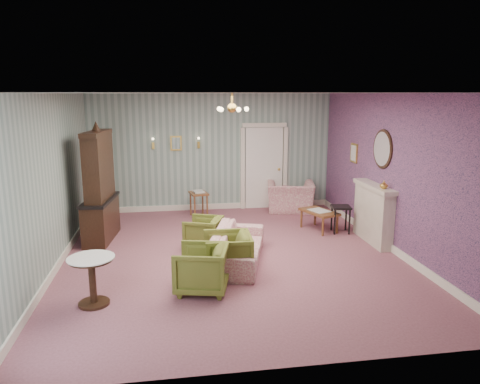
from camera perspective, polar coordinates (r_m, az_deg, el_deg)
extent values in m
plane|color=#915463|center=(8.35, -0.94, -8.02)|extent=(7.00, 7.00, 0.00)
plane|color=white|center=(7.83, -1.01, 12.30)|extent=(7.00, 7.00, 0.00)
plane|color=gray|center=(11.40, -3.44, 4.96)|extent=(6.00, 0.00, 6.00)
plane|color=gray|center=(4.63, 5.12, -5.98)|extent=(6.00, 0.00, 6.00)
plane|color=gray|center=(8.12, -22.44, 1.07)|extent=(0.00, 7.00, 7.00)
plane|color=gray|center=(8.89, 18.57, 2.26)|extent=(0.00, 7.00, 7.00)
plane|color=#B95C8D|center=(8.88, 18.49, 2.26)|extent=(0.00, 7.00, 7.00)
imported|color=olive|center=(6.85, -4.87, -9.29)|extent=(0.85, 0.88, 0.76)
imported|color=olive|center=(7.41, -1.60, -7.54)|extent=(0.72, 0.77, 0.77)
imported|color=olive|center=(8.71, -4.61, -4.89)|extent=(0.79, 0.82, 0.66)
imported|color=#A4425E|center=(7.97, -0.31, -6.05)|extent=(1.10, 2.07, 0.78)
imported|color=#A4425E|center=(11.39, 6.33, 0.02)|extent=(1.26, 0.96, 0.99)
imported|color=gold|center=(8.85, 17.56, 0.87)|extent=(0.15, 0.15, 0.15)
cube|color=maroon|center=(11.23, 6.28, -0.23)|extent=(0.41, 0.28, 0.39)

